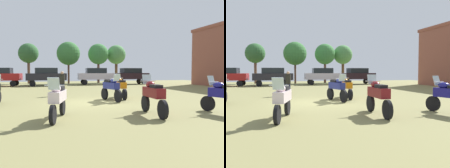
% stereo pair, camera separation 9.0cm
% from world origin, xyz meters
% --- Properties ---
extents(ground_plane, '(44.00, 52.00, 0.02)m').
position_xyz_m(ground_plane, '(0.00, 0.00, 0.01)').
color(ground_plane, olive).
extents(motorcycle_4, '(0.62, 2.10, 1.47)m').
position_xyz_m(motorcycle_4, '(1.97, 1.43, 0.74)').
color(motorcycle_4, black).
rests_on(motorcycle_4, ground).
extents(motorcycle_5, '(0.62, 2.33, 1.51)m').
position_xyz_m(motorcycle_5, '(1.53, -3.97, 0.77)').
color(motorcycle_5, black).
rests_on(motorcycle_5, ground).
extents(motorcycle_6, '(0.76, 2.14, 1.50)m').
position_xyz_m(motorcycle_6, '(1.12, 0.44, 0.76)').
color(motorcycle_6, black).
rests_on(motorcycle_6, ground).
extents(motorcycle_8, '(0.78, 2.20, 1.45)m').
position_xyz_m(motorcycle_8, '(-1.94, -3.86, 0.74)').
color(motorcycle_8, black).
rests_on(motorcycle_8, ground).
extents(car_1, '(4.44, 2.18, 2.00)m').
position_xyz_m(car_1, '(-7.14, 15.77, 1.19)').
color(car_1, black).
rests_on(car_1, ground).
extents(car_2, '(4.35, 1.92, 2.00)m').
position_xyz_m(car_2, '(3.50, 16.04, 1.19)').
color(car_2, black).
rests_on(car_2, ground).
extents(car_4, '(4.37, 1.98, 2.00)m').
position_xyz_m(car_4, '(7.89, 15.80, 1.19)').
color(car_4, black).
rests_on(car_4, ground).
extents(car_5, '(4.42, 2.10, 2.00)m').
position_xyz_m(car_5, '(-2.34, 15.17, 1.19)').
color(car_5, black).
rests_on(car_5, ground).
extents(person_1, '(0.44, 0.44, 1.64)m').
position_xyz_m(person_1, '(-1.29, 4.09, 0.97)').
color(person_1, '#242740').
rests_on(person_1, ground).
extents(tree_2, '(2.57, 2.57, 5.25)m').
position_xyz_m(tree_2, '(-4.53, 20.56, 3.93)').
color(tree_2, brown).
rests_on(tree_2, ground).
extents(tree_3, '(2.76, 2.76, 5.41)m').
position_xyz_m(tree_3, '(7.54, 21.02, 3.99)').
color(tree_3, brown).
rests_on(tree_3, ground).
extents(tree_4, '(3.06, 3.06, 5.49)m').
position_xyz_m(tree_4, '(0.52, 19.50, 3.96)').
color(tree_4, brown).
rests_on(tree_4, ground).
extents(tree_5, '(2.87, 2.87, 5.44)m').
position_xyz_m(tree_5, '(4.72, 20.31, 3.99)').
color(tree_5, brown).
rests_on(tree_5, ground).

